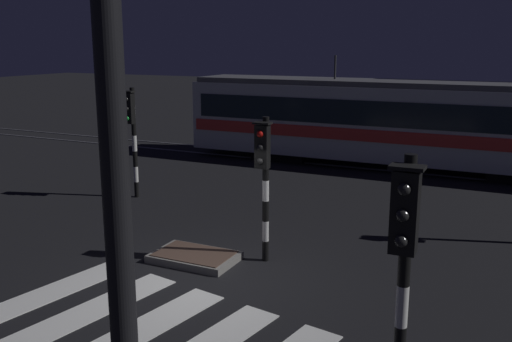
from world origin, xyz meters
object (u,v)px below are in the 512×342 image
Objects in this scene: traffic_light_median_centre at (264,168)px; traffic_light_corner_far_left at (132,126)px; traffic_light_corner_near_right at (403,262)px; tram at (396,122)px.

traffic_light_corner_far_left is at bearing 151.79° from traffic_light_median_centre.
traffic_light_corner_far_left is at bearing 141.10° from traffic_light_corner_near_right.
traffic_light_corner_near_right is 0.21× the size of tram.
traffic_light_corner_near_right is (3.77, -4.59, 0.23)m from traffic_light_median_centre.
traffic_light_corner_near_right is at bearing -38.90° from traffic_light_corner_far_left.
traffic_light_median_centre is 0.19× the size of tram.
tram reaches higher than traffic_light_corner_near_right.
traffic_light_corner_far_left is 12.20m from traffic_light_corner_near_right.
tram is (-3.31, 15.39, -0.55)m from traffic_light_corner_near_right.
traffic_light_corner_far_left is 9.91m from tram.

